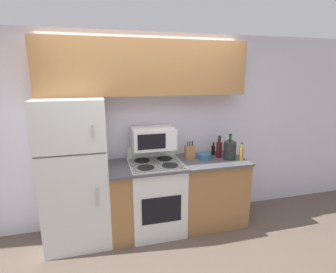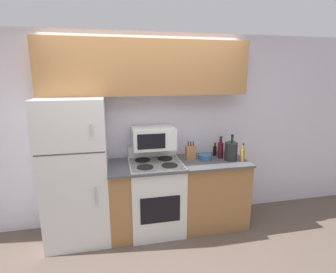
{
  "view_description": "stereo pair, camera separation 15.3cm",
  "coord_description": "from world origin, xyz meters",
  "views": [
    {
      "loc": [
        -0.59,
        -2.77,
        2.03
      ],
      "look_at": [
        0.22,
        0.28,
        1.27
      ],
      "focal_mm": 28.0,
      "sensor_mm": 36.0,
      "label": 1
    },
    {
      "loc": [
        -0.44,
        -2.81,
        2.03
      ],
      "look_at": [
        0.22,
        0.28,
        1.27
      ],
      "focal_mm": 28.0,
      "sensor_mm": 36.0,
      "label": 2
    }
  ],
  "objects": [
    {
      "name": "bottle_wine_red",
      "position": [
        0.96,
        0.34,
        1.04
      ],
      "size": [
        0.08,
        0.08,
        0.3
      ],
      "color": "#470F19",
      "rests_on": "lower_cabinets"
    },
    {
      "name": "upper_cabinets",
      "position": [
        0.0,
        0.49,
        2.1
      ],
      "size": [
        2.55,
        0.31,
        0.66
      ],
      "color": "#9E6B3D",
      "rests_on": "refrigerator"
    },
    {
      "name": "bottle_soy_sauce",
      "position": [
        0.93,
        0.47,
        0.99
      ],
      "size": [
        0.05,
        0.05,
        0.18
      ],
      "color": "black",
      "rests_on": "lower_cabinets"
    },
    {
      "name": "lower_cabinets",
      "position": [
        0.37,
        0.31,
        0.46
      ],
      "size": [
        1.8,
        0.67,
        0.92
      ],
      "color": "#9E6B3D",
      "rests_on": "ground_plane"
    },
    {
      "name": "refrigerator",
      "position": [
        -0.9,
        0.31,
        0.88
      ],
      "size": [
        0.75,
        0.65,
        1.77
      ],
      "color": "silver",
      "rests_on": "ground_plane"
    },
    {
      "name": "bottle_wine_green",
      "position": [
        1.15,
        0.41,
        1.04
      ],
      "size": [
        0.08,
        0.08,
        0.3
      ],
      "color": "#194C23",
      "rests_on": "lower_cabinets"
    },
    {
      "name": "bottle_cooking_spray",
      "position": [
        1.02,
        0.49,
        1.01
      ],
      "size": [
        0.06,
        0.06,
        0.22
      ],
      "color": "gold",
      "rests_on": "lower_cabinets"
    },
    {
      "name": "wall_back",
      "position": [
        0.0,
        0.66,
        1.27
      ],
      "size": [
        8.0,
        0.05,
        2.55
      ],
      "color": "silver",
      "rests_on": "ground_plane"
    },
    {
      "name": "stove",
      "position": [
        0.07,
        0.3,
        0.48
      ],
      "size": [
        0.67,
        0.65,
        1.09
      ],
      "color": "silver",
      "rests_on": "ground_plane"
    },
    {
      "name": "knife_block",
      "position": [
        0.55,
        0.39,
        1.02
      ],
      "size": [
        0.12,
        0.09,
        0.24
      ],
      "color": "#9E6B3D",
      "rests_on": "lower_cabinets"
    },
    {
      "name": "bowl",
      "position": [
        0.74,
        0.33,
        0.96
      ],
      "size": [
        0.18,
        0.18,
        0.07
      ],
      "color": "#335B84",
      "rests_on": "lower_cabinets"
    },
    {
      "name": "microwave",
      "position": [
        0.06,
        0.42,
        1.23
      ],
      "size": [
        0.54,
        0.37,
        0.27
      ],
      "color": "silver",
      "rests_on": "stove"
    },
    {
      "name": "ground_plane",
      "position": [
        0.0,
        0.0,
        0.0
      ],
      "size": [
        12.0,
        12.0,
        0.0
      ],
      "primitive_type": "plane",
      "color": "brown"
    },
    {
      "name": "bottle_vinegar",
      "position": [
        1.19,
        0.16,
        1.02
      ],
      "size": [
        0.06,
        0.06,
        0.24
      ],
      "color": "olive",
      "rests_on": "lower_cabinets"
    },
    {
      "name": "kettle",
      "position": [
        1.06,
        0.24,
        1.04
      ],
      "size": [
        0.17,
        0.17,
        0.26
      ],
      "color": "black",
      "rests_on": "lower_cabinets"
    }
  ]
}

